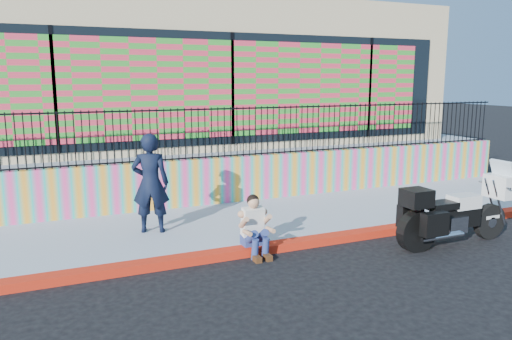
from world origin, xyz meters
TOP-DOWN VIEW (x-y plane):
  - ground at (0.00, 0.00)m, footprint 90.00×90.00m
  - red_curb at (0.00, 0.00)m, footprint 16.00×0.30m
  - sidewalk at (0.00, 1.65)m, footprint 16.00×3.00m
  - mural_wall at (0.00, 3.25)m, footprint 16.00×0.20m
  - metal_fence at (0.00, 3.25)m, footprint 15.80×0.04m
  - elevated_platform at (0.00, 8.35)m, footprint 16.00×10.00m
  - storefront_building at (0.00, 8.13)m, footprint 14.00×8.06m
  - police_motorcycle at (2.47, -1.03)m, footprint 2.50×0.83m
  - police_officer at (-2.67, 1.58)m, footprint 0.82×0.67m
  - seated_man at (-1.17, -0.10)m, footprint 0.54×0.71m

SIDE VIEW (x-z plane):
  - ground at x=0.00m, z-range 0.00..0.00m
  - red_curb at x=0.00m, z-range 0.00..0.15m
  - sidewalk at x=0.00m, z-range 0.00..0.15m
  - seated_man at x=-1.17m, z-range -0.08..0.98m
  - elevated_platform at x=0.00m, z-range 0.00..1.25m
  - police_motorcycle at x=2.47m, z-range -0.13..1.43m
  - mural_wall at x=0.00m, z-range 0.15..1.25m
  - police_officer at x=-2.67m, z-range 0.15..2.09m
  - metal_fence at x=0.00m, z-range 1.25..2.45m
  - storefront_building at x=0.00m, z-range 1.25..5.25m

